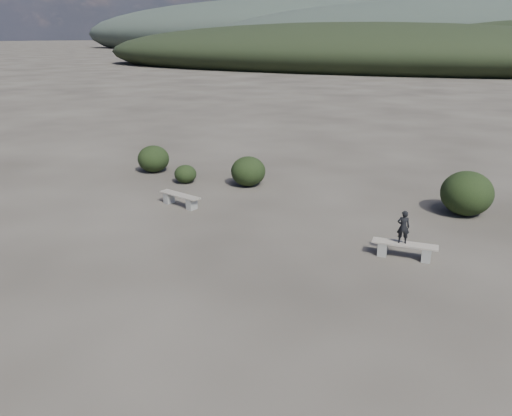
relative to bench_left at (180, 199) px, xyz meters
The scene contains 9 objects.
ground 6.57m from the bench_left, 53.54° to the right, with size 1200.00×1200.00×0.00m, color #312C26.
bench_left is the anchor object (origin of this frame).
bench_right 8.55m from the bench_left, ahead, with size 1.87×0.59×0.46m.
seated_person 8.48m from the bench_left, ahead, with size 0.36×0.23×0.98m, color black.
shrub_a 3.19m from the bench_left, 120.44° to the left, with size 0.96×0.96×0.79m, color black.
shrub_b 3.75m from the bench_left, 73.70° to the left, with size 1.48×1.48×1.27m, color black.
shrub_d 10.44m from the bench_left, 21.39° to the left, with size 1.82×1.82×1.59m, color black.
shrub_f 5.44m from the bench_left, 137.76° to the left, with size 1.47×1.47×1.25m, color black.
mountain_ridges 333.96m from the bench_left, 90.61° to the left, with size 500.00×400.00×56.00m.
Camera 1 is at (6.66, -9.43, 6.09)m, focal length 35.00 mm.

